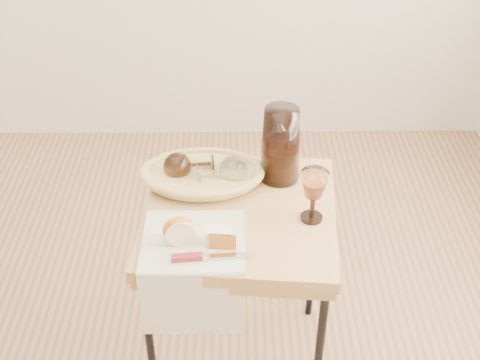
{
  "coord_description": "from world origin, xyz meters",
  "views": [
    {
      "loc": [
        0.49,
        -1.09,
        1.84
      ],
      "look_at": [
        0.51,
        0.28,
        0.81
      ],
      "focal_mm": 47.33,
      "sensor_mm": 36.0,
      "label": 1
    }
  ],
  "objects_px": {
    "pitcher": "(281,144)",
    "wine_goblet": "(313,196)",
    "goblet_lying_a": "(192,165)",
    "goblet_lying_b": "(218,172)",
    "apple_half": "(178,229)",
    "bread_basket": "(202,176)",
    "side_table": "(240,293)",
    "tea_towel": "(193,241)",
    "table_knife": "(208,256)"
  },
  "relations": [
    {
      "from": "pitcher",
      "to": "wine_goblet",
      "type": "height_order",
      "value": "pitcher"
    },
    {
      "from": "goblet_lying_b",
      "to": "table_knife",
      "type": "xyz_separation_m",
      "value": [
        -0.02,
        -0.32,
        -0.04
      ]
    },
    {
      "from": "side_table",
      "to": "tea_towel",
      "type": "height_order",
      "value": "tea_towel"
    },
    {
      "from": "bread_basket",
      "to": "side_table",
      "type": "bearing_deg",
      "value": -49.53
    },
    {
      "from": "side_table",
      "to": "table_knife",
      "type": "distance_m",
      "value": 0.42
    },
    {
      "from": "pitcher",
      "to": "tea_towel",
      "type": "bearing_deg",
      "value": -147.33
    },
    {
      "from": "tea_towel",
      "to": "wine_goblet",
      "type": "height_order",
      "value": "wine_goblet"
    },
    {
      "from": "pitcher",
      "to": "side_table",
      "type": "bearing_deg",
      "value": -144.54
    },
    {
      "from": "bread_basket",
      "to": "goblet_lying_b",
      "type": "height_order",
      "value": "goblet_lying_b"
    },
    {
      "from": "goblet_lying_b",
      "to": "wine_goblet",
      "type": "xyz_separation_m",
      "value": [
        0.26,
        -0.15,
        0.03
      ]
    },
    {
      "from": "side_table",
      "to": "tea_towel",
      "type": "relative_size",
      "value": 2.51
    },
    {
      "from": "side_table",
      "to": "tea_towel",
      "type": "distance_m",
      "value": 0.39
    },
    {
      "from": "bread_basket",
      "to": "pitcher",
      "type": "bearing_deg",
      "value": 6.8
    },
    {
      "from": "bread_basket",
      "to": "goblet_lying_b",
      "type": "xyz_separation_m",
      "value": [
        0.05,
        -0.02,
        0.03
      ]
    },
    {
      "from": "goblet_lying_a",
      "to": "goblet_lying_b",
      "type": "height_order",
      "value": "same"
    },
    {
      "from": "apple_half",
      "to": "pitcher",
      "type": "bearing_deg",
      "value": 30.37
    },
    {
      "from": "goblet_lying_b",
      "to": "goblet_lying_a",
      "type": "bearing_deg",
      "value": 143.07
    },
    {
      "from": "tea_towel",
      "to": "goblet_lying_a",
      "type": "height_order",
      "value": "goblet_lying_a"
    },
    {
      "from": "side_table",
      "to": "apple_half",
      "type": "xyz_separation_m",
      "value": [
        -0.16,
        -0.13,
        0.39
      ]
    },
    {
      "from": "goblet_lying_b",
      "to": "apple_half",
      "type": "bearing_deg",
      "value": -125.79
    },
    {
      "from": "bread_basket",
      "to": "wine_goblet",
      "type": "xyz_separation_m",
      "value": [
        0.31,
        -0.17,
        0.06
      ]
    },
    {
      "from": "goblet_lying_b",
      "to": "pitcher",
      "type": "height_order",
      "value": "pitcher"
    },
    {
      "from": "table_knife",
      "to": "pitcher",
      "type": "bearing_deg",
      "value": 55.74
    },
    {
      "from": "wine_goblet",
      "to": "table_knife",
      "type": "bearing_deg",
      "value": -150.07
    },
    {
      "from": "wine_goblet",
      "to": "apple_half",
      "type": "height_order",
      "value": "wine_goblet"
    },
    {
      "from": "bread_basket",
      "to": "pitcher",
      "type": "height_order",
      "value": "pitcher"
    },
    {
      "from": "bread_basket",
      "to": "apple_half",
      "type": "bearing_deg",
      "value": -101.35
    },
    {
      "from": "side_table",
      "to": "goblet_lying_b",
      "type": "bearing_deg",
      "value": 119.49
    },
    {
      "from": "goblet_lying_b",
      "to": "bread_basket",
      "type": "bearing_deg",
      "value": 144.9
    },
    {
      "from": "goblet_lying_b",
      "to": "pitcher",
      "type": "bearing_deg",
      "value": 1.15
    },
    {
      "from": "table_knife",
      "to": "goblet_lying_b",
      "type": "bearing_deg",
      "value": 81.36
    },
    {
      "from": "pitcher",
      "to": "apple_half",
      "type": "distance_m",
      "value": 0.41
    },
    {
      "from": "tea_towel",
      "to": "pitcher",
      "type": "relative_size",
      "value": 1.0
    },
    {
      "from": "wine_goblet",
      "to": "goblet_lying_a",
      "type": "bearing_deg",
      "value": 151.31
    },
    {
      "from": "goblet_lying_a",
      "to": "goblet_lying_b",
      "type": "bearing_deg",
      "value": 149.62
    },
    {
      "from": "wine_goblet",
      "to": "table_knife",
      "type": "xyz_separation_m",
      "value": [
        -0.28,
        -0.16,
        -0.07
      ]
    },
    {
      "from": "side_table",
      "to": "apple_half",
      "type": "distance_m",
      "value": 0.44
    },
    {
      "from": "bread_basket",
      "to": "pitcher",
      "type": "relative_size",
      "value": 1.2
    },
    {
      "from": "side_table",
      "to": "goblet_lying_a",
      "type": "xyz_separation_m",
      "value": [
        -0.14,
        0.14,
        0.4
      ]
    },
    {
      "from": "pitcher",
      "to": "table_knife",
      "type": "distance_m",
      "value": 0.43
    },
    {
      "from": "tea_towel",
      "to": "table_knife",
      "type": "height_order",
      "value": "table_knife"
    },
    {
      "from": "goblet_lying_b",
      "to": "wine_goblet",
      "type": "height_order",
      "value": "wine_goblet"
    },
    {
      "from": "wine_goblet",
      "to": "apple_half",
      "type": "xyz_separation_m",
      "value": [
        -0.36,
        -0.09,
        -0.04
      ]
    },
    {
      "from": "goblet_lying_b",
      "to": "table_knife",
      "type": "height_order",
      "value": "goblet_lying_b"
    },
    {
      "from": "apple_half",
      "to": "goblet_lying_b",
      "type": "bearing_deg",
      "value": 52.16
    },
    {
      "from": "pitcher",
      "to": "apple_half",
      "type": "bearing_deg",
      "value": -151.38
    },
    {
      "from": "tea_towel",
      "to": "bread_basket",
      "type": "bearing_deg",
      "value": 86.91
    },
    {
      "from": "tea_towel",
      "to": "bread_basket",
      "type": "xyz_separation_m",
      "value": [
        0.02,
        0.26,
        0.02
      ]
    },
    {
      "from": "goblet_lying_b",
      "to": "tea_towel",
      "type": "bearing_deg",
      "value": -117.86
    },
    {
      "from": "bread_basket",
      "to": "wine_goblet",
      "type": "distance_m",
      "value": 0.36
    }
  ]
}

